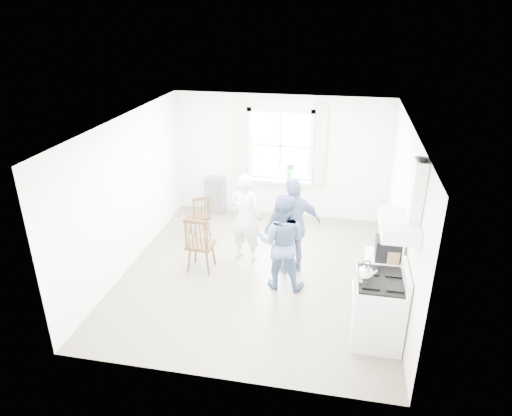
% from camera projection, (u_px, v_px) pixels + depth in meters
% --- Properties ---
extents(room_shell, '(4.62, 5.12, 2.64)m').
position_uv_depth(room_shell, '(258.00, 203.00, 7.33)').
color(room_shell, '#766C5A').
rests_on(room_shell, ground).
extents(window_assembly, '(1.88, 0.24, 1.70)m').
position_uv_depth(window_assembly, '(280.00, 150.00, 9.46)').
color(window_assembly, white).
rests_on(window_assembly, room_shell).
extents(range_hood, '(0.45, 0.76, 0.94)m').
position_uv_depth(range_hood, '(405.00, 214.00, 5.51)').
color(range_hood, white).
rests_on(range_hood, room_shell).
extents(shelf_unit, '(0.40, 0.30, 0.80)m').
position_uv_depth(shelf_unit, '(215.00, 195.00, 10.03)').
color(shelf_unit, slate).
rests_on(shelf_unit, ground).
extents(gas_stove, '(0.68, 0.76, 1.12)m').
position_uv_depth(gas_stove, '(379.00, 309.00, 6.11)').
color(gas_stove, silver).
rests_on(gas_stove, ground).
extents(kettle, '(0.22, 0.22, 0.31)m').
position_uv_depth(kettle, '(365.00, 274.00, 5.84)').
color(kettle, silver).
rests_on(kettle, gas_stove).
extents(low_cabinet, '(0.50, 0.55, 0.90)m').
position_uv_depth(low_cabinet, '(381.00, 283.00, 6.74)').
color(low_cabinet, white).
rests_on(low_cabinet, ground).
extents(stereo_stack, '(0.35, 0.32, 0.31)m').
position_uv_depth(stereo_stack, '(388.00, 249.00, 6.44)').
color(stereo_stack, black).
rests_on(stereo_stack, low_cabinet).
extents(cardboard_box, '(0.32, 0.24, 0.19)m').
position_uv_depth(cardboard_box, '(389.00, 254.00, 6.42)').
color(cardboard_box, '#A1714E').
rests_on(cardboard_box, low_cabinet).
extents(windsor_chair_a, '(0.51, 0.51, 0.88)m').
position_uv_depth(windsor_chair_a, '(200.00, 212.00, 8.86)').
color(windsor_chair_a, '#402814').
rests_on(windsor_chair_a, ground).
extents(windsor_chair_b, '(0.45, 0.44, 1.03)m').
position_uv_depth(windsor_chair_b, '(198.00, 239.00, 7.63)').
color(windsor_chair_b, '#402814').
rests_on(windsor_chair_b, ground).
extents(person_left, '(0.69, 0.69, 1.61)m').
position_uv_depth(person_left, '(246.00, 217.00, 8.00)').
color(person_left, white).
rests_on(person_left, ground).
extents(person_mid, '(0.81, 0.81, 1.60)m').
position_uv_depth(person_mid, '(282.00, 242.00, 7.17)').
color(person_mid, '#4B648C').
rests_on(person_mid, ground).
extents(person_right, '(1.33, 1.33, 1.69)m').
position_uv_depth(person_right, '(293.00, 226.00, 7.59)').
color(person_right, navy).
rests_on(person_right, ground).
extents(potted_plant, '(0.27, 0.27, 0.37)m').
position_uv_depth(potted_plant, '(290.00, 172.00, 9.51)').
color(potted_plant, '#377C37').
rests_on(potted_plant, window_assembly).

